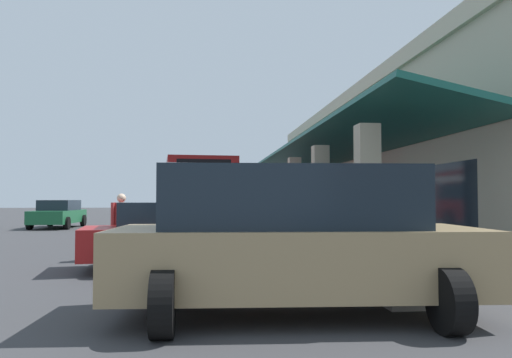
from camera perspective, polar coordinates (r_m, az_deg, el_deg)
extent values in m
plane|color=#38383A|center=(26.09, 10.11, -5.67)|extent=(120.00, 120.00, 0.00)
cube|color=#9E998E|center=(25.20, 0.43, -5.69)|extent=(36.92, 0.50, 0.12)
cube|color=#B2A88E|center=(28.00, 20.57, 1.12)|extent=(30.76, 10.86, 6.29)
cube|color=#C0B59A|center=(28.40, 20.47, 8.08)|extent=(31.06, 11.16, 0.60)
cube|color=#B2A88E|center=(38.04, 0.28, -2.02)|extent=(0.55, 0.55, 3.46)
cube|color=#B2A88E|center=(32.95, 1.26, -1.98)|extent=(0.55, 0.55, 3.46)
cube|color=#B2A88E|center=(27.87, 2.59, -1.92)|extent=(0.55, 0.55, 3.46)
cube|color=#B2A88E|center=(22.81, 4.51, -1.84)|extent=(0.55, 0.55, 3.46)
cube|color=#B2A88E|center=(17.80, 7.52, -1.70)|extent=(0.55, 0.55, 3.46)
cube|color=#B2A88E|center=(12.87, 12.86, -1.45)|extent=(0.55, 0.55, 3.46)
cube|color=#19594C|center=(25.69, 6.36, 2.77)|extent=(30.76, 3.16, 0.82)
cube|color=#19232D|center=(25.99, 9.92, -2.59)|extent=(25.84, 0.08, 2.40)
cube|color=maroon|center=(22.93, -7.28, -1.84)|extent=(11.18, 3.52, 2.75)
cube|color=white|center=(22.96, -7.27, 0.47)|extent=(11.20, 3.54, 0.36)
cube|color=#19232D|center=(23.23, -7.33, -1.29)|extent=(9.43, 3.39, 0.90)
cube|color=#19232D|center=(17.48, -6.09, -1.31)|extent=(0.26, 2.24, 1.20)
cube|color=black|center=(17.51, -6.08, 1.87)|extent=(0.23, 1.94, 0.28)
cube|color=black|center=(17.38, -6.07, -5.92)|extent=(0.42, 2.46, 0.24)
cube|color=silver|center=(17.55, -3.18, -4.91)|extent=(0.08, 0.24, 0.16)
cube|color=silver|center=(17.39, -9.03, -4.91)|extent=(0.08, 0.24, 0.16)
cube|color=silver|center=(24.48, -7.50, 1.63)|extent=(2.55, 1.99, 0.24)
cylinder|color=black|center=(19.48, -2.83, -5.39)|extent=(1.00, 0.30, 1.00)
cylinder|color=black|center=(19.28, -10.38, -5.38)|extent=(1.00, 0.30, 1.00)
cylinder|color=black|center=(26.13, -4.95, -4.59)|extent=(1.00, 0.30, 1.00)
cylinder|color=black|center=(25.98, -10.57, -4.57)|extent=(1.00, 0.30, 1.00)
cube|color=#9E845B|center=(6.62, 4.76, -9.27)|extent=(2.21, 4.90, 0.84)
cube|color=#19232D|center=(6.56, 3.87, -2.16)|extent=(1.89, 3.35, 0.80)
cylinder|color=black|center=(7.98, 15.72, -10.68)|extent=(0.76, 0.26, 0.76)
cylinder|color=black|center=(6.19, 21.62, -13.09)|extent=(0.76, 0.26, 0.76)
cylinder|color=black|center=(7.62, -8.74, -11.14)|extent=(0.76, 0.26, 0.76)
cylinder|color=black|center=(5.71, -10.81, -14.13)|extent=(0.76, 0.26, 0.76)
cube|color=#195933|center=(27.99, -22.04, -4.07)|extent=(4.44, 1.91, 0.66)
cube|color=#19232D|center=(28.17, -21.90, -2.84)|extent=(2.50, 1.65, 0.54)
cylinder|color=black|center=(26.31, -21.15, -4.82)|extent=(0.64, 0.22, 0.64)
cylinder|color=black|center=(26.88, -24.84, -4.71)|extent=(0.64, 0.22, 0.64)
cylinder|color=black|center=(29.19, -19.47, -4.58)|extent=(0.64, 0.22, 0.64)
cylinder|color=black|center=(29.70, -22.84, -4.49)|extent=(0.64, 0.22, 0.64)
cube|color=maroon|center=(11.14, -8.34, -7.18)|extent=(2.33, 4.59, 0.66)
cube|color=#19232D|center=(11.09, -9.36, -4.09)|extent=(1.88, 2.64, 0.54)
cylinder|color=black|center=(12.26, -1.66, -8.07)|extent=(0.64, 0.22, 0.64)
cylinder|color=black|center=(10.52, 0.32, -9.03)|extent=(0.64, 0.22, 0.64)
cylinder|color=black|center=(12.03, -15.90, -8.09)|extent=(0.64, 0.22, 0.64)
cylinder|color=black|center=(10.25, -16.39, -9.12)|extent=(0.64, 0.22, 0.64)
cylinder|color=navy|center=(12.96, -16.21, -7.24)|extent=(0.16, 0.16, 0.83)
cylinder|color=navy|center=(12.93, -14.70, -7.27)|extent=(0.16, 0.16, 0.83)
cube|color=#B23333|center=(12.90, -15.42, -4.04)|extent=(0.53, 0.41, 0.62)
sphere|color=beige|center=(12.89, -15.40, -2.15)|extent=(0.23, 0.23, 0.23)
cylinder|color=#B23333|center=(12.69, -16.36, -3.91)|extent=(0.09, 0.09, 0.56)
cylinder|color=#B23333|center=(13.11, -14.51, -3.88)|extent=(0.09, 0.09, 0.56)
cube|color=#4C4742|center=(35.77, 0.18, -4.37)|extent=(0.71, 0.71, 0.51)
cylinder|color=#332319|center=(35.76, 0.18, -3.94)|extent=(0.61, 0.61, 0.02)
cylinder|color=brown|center=(35.75, 0.18, -2.55)|extent=(0.16, 0.16, 1.76)
ellipsoid|color=#195123|center=(35.27, 0.08, -0.79)|extent=(1.01, 0.43, 0.19)
ellipsoid|color=#195123|center=(35.82, 0.78, -1.01)|extent=(0.25, 0.77, 0.17)
ellipsoid|color=#195123|center=(36.26, 0.08, -0.91)|extent=(1.02, 0.22, 0.18)
ellipsoid|color=#195123|center=(35.76, -0.40, -0.88)|extent=(0.28, 0.74, 0.18)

